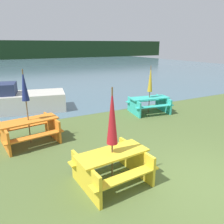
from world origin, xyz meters
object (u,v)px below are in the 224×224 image
umbrella_crimson (112,117)px  umbrella_navy (24,86)px  boat (10,101)px  umbrella_gold (150,79)px  picnic_table_teal (149,103)px  picnic_table_orange (29,129)px  picnic_table_yellow (112,164)px

umbrella_crimson → umbrella_navy: umbrella_navy is taller
boat → umbrella_gold: bearing=-18.1°
picnic_table_teal → boat: (-5.87, 3.26, 0.08)m
picnic_table_orange → umbrella_gold: (5.56, 0.89, 1.13)m
picnic_table_orange → boat: boat is taller
picnic_table_yellow → umbrella_crimson: 1.17m
umbrella_gold → umbrella_navy: bearing=-170.9°
umbrella_navy → boat: bearing=94.3°
picnic_table_yellow → boat: boat is taller
picnic_table_orange → boat: size_ratio=0.39×
picnic_table_teal → umbrella_navy: bearing=-170.9°
umbrella_crimson → umbrella_navy: 3.51m
umbrella_gold → umbrella_navy: umbrella_navy is taller
picnic_table_teal → boat: boat is taller
picnic_table_yellow → umbrella_gold: 5.95m
picnic_table_yellow → umbrella_navy: umbrella_navy is taller
picnic_table_teal → umbrella_navy: (-5.56, -0.89, 1.44)m
boat → picnic_table_orange: bearing=-74.8°
picnic_table_yellow → umbrella_crimson: umbrella_crimson is taller
picnic_table_orange → boat: (-0.31, 4.14, 0.07)m
picnic_table_orange → umbrella_gold: 5.74m
umbrella_navy → umbrella_gold: bearing=9.1°
umbrella_gold → boat: size_ratio=0.44×
picnic_table_yellow → umbrella_gold: size_ratio=0.79×
picnic_table_yellow → picnic_table_orange: bearing=113.5°
umbrella_gold → umbrella_crimson: size_ratio=0.97×
picnic_table_yellow → picnic_table_orange: (-1.40, 3.21, 0.01)m
umbrella_gold → picnic_table_teal: bearing=-90.0°
umbrella_navy → boat: size_ratio=0.48×
picnic_table_teal → boat: size_ratio=0.40×
umbrella_gold → umbrella_crimson: umbrella_crimson is taller
picnic_table_orange → picnic_table_teal: picnic_table_orange is taller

